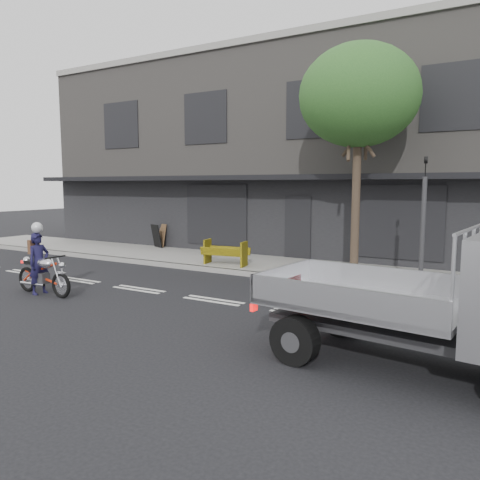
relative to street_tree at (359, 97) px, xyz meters
name	(u,v)px	position (x,y,z in m)	size (l,w,h in m)	color
ground	(213,301)	(-2.20, -4.20, -5.28)	(80.00, 80.00, 0.00)	black
sidewalk	(292,268)	(-2.20, 0.50, -5.20)	(32.00, 3.20, 0.15)	gray
kerb	(270,276)	(-2.20, -1.10, -5.20)	(32.00, 0.20, 0.15)	gray
building_main	(354,157)	(-2.20, 7.10, -1.28)	(26.00, 10.00, 8.00)	slate
street_tree	(359,97)	(0.00, 0.00, 0.00)	(3.40, 3.40, 6.74)	#382B21
traffic_light_pole	(423,230)	(2.00, -0.85, -3.63)	(0.12, 0.12, 3.50)	#2D2D30
motorcycle	(43,274)	(-6.31, -5.85, -4.74)	(2.03, 0.59, 1.04)	black
rider	(39,263)	(-6.46, -5.85, -4.49)	(0.58, 0.38, 1.58)	#161334
construction_barrier	(222,253)	(-4.18, -0.70, -4.70)	(1.53, 0.61, 0.86)	yellow
sandwich_board	(156,236)	(-8.99, 1.71, -4.64)	(0.62, 0.41, 0.98)	black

